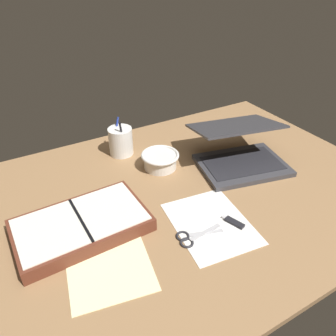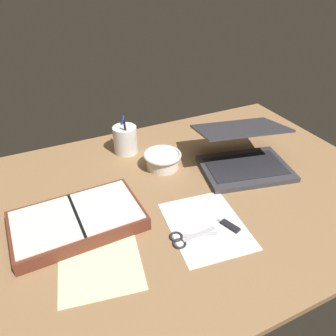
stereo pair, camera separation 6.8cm
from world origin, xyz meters
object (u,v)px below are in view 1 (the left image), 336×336
(bowl, at_px, (160,160))
(scissors, at_px, (190,238))
(laptop, at_px, (240,151))
(planner, at_px, (82,225))
(pen_cup, at_px, (121,141))

(bowl, relative_size, scissors, 1.01)
(laptop, height_order, bowl, laptop)
(planner, bearing_deg, scissors, -37.08)
(laptop, distance_m, pen_cup, 0.46)
(planner, xyz_separation_m, scissors, (0.25, -0.18, -0.02))
(laptop, xyz_separation_m, pen_cup, (-0.36, 0.29, 0.00))
(scissors, bearing_deg, planner, 151.51)
(bowl, relative_size, pen_cup, 0.94)
(laptop, relative_size, bowl, 2.67)
(bowl, height_order, pen_cup, pen_cup)
(laptop, bearing_deg, bowl, 168.43)
(bowl, height_order, planner, bowl)
(bowl, bearing_deg, laptop, -24.14)
(planner, bearing_deg, bowl, 25.26)
(pen_cup, xyz_separation_m, planner, (-0.27, -0.34, -0.03))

